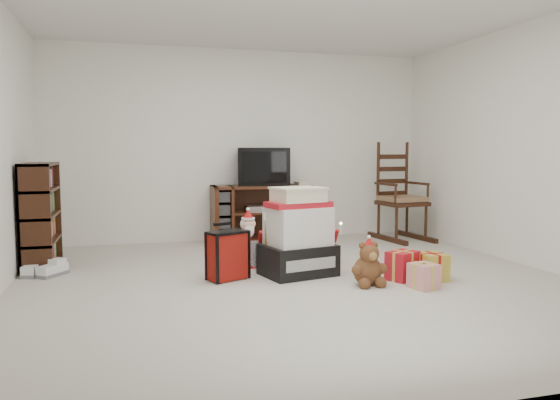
# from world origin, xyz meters

# --- Properties ---
(room) EXTENTS (5.01, 5.01, 2.51)m
(room) POSITION_xyz_m (0.00, 0.00, 1.25)
(room) COLOR beige
(room) RESTS_ON ground
(tv_stand) EXTENTS (1.30, 0.48, 0.74)m
(tv_stand) POSITION_xyz_m (0.21, 2.24, 0.37)
(tv_stand) COLOR #452113
(tv_stand) RESTS_ON floor
(bookshelf) EXTENTS (0.29, 0.87, 1.07)m
(bookshelf) POSITION_xyz_m (-2.32, 1.35, 0.51)
(bookshelf) COLOR #36190E
(bookshelf) RESTS_ON floor
(rocking_chair) EXTENTS (0.64, 0.95, 1.35)m
(rocking_chair) POSITION_xyz_m (2.03, 1.93, 0.46)
(rocking_chair) COLOR #36190E
(rocking_chair) RESTS_ON floor
(gift_pile) EXTENTS (0.74, 0.61, 0.82)m
(gift_pile) POSITION_xyz_m (0.09, 0.28, 0.36)
(gift_pile) COLOR black
(gift_pile) RESTS_ON floor
(red_suitcase) EXTENTS (0.39, 0.31, 0.53)m
(red_suitcase) POSITION_xyz_m (-0.60, 0.26, 0.23)
(red_suitcase) COLOR maroon
(red_suitcase) RESTS_ON floor
(stocking) EXTENTS (0.31, 0.18, 0.61)m
(stocking) POSITION_xyz_m (-0.11, 0.33, 0.31)
(stocking) COLOR #0B6A19
(stocking) RESTS_ON floor
(teddy_bear) EXTENTS (0.26, 0.23, 0.38)m
(teddy_bear) POSITION_xyz_m (0.56, -0.27, 0.17)
(teddy_bear) COLOR brown
(teddy_bear) RESTS_ON floor
(santa_figurine) EXTENTS (0.27, 0.25, 0.55)m
(santa_figurine) POSITION_xyz_m (0.53, 0.74, 0.21)
(santa_figurine) COLOR #B21314
(santa_figurine) RESTS_ON floor
(mrs_claus_figurine) EXTENTS (0.30, 0.28, 0.61)m
(mrs_claus_figurine) POSITION_xyz_m (-0.33, 0.60, 0.24)
(mrs_claus_figurine) COLOR #B21314
(mrs_claus_figurine) RESTS_ON floor
(sneaker_pair) EXTENTS (0.44, 0.33, 0.11)m
(sneaker_pair) POSITION_xyz_m (-2.27, 0.91, 0.05)
(sneaker_pair) COLOR white
(sneaker_pair) RESTS_ON floor
(gift_cluster) EXTENTS (0.52, 0.80, 0.24)m
(gift_cluster) POSITION_xyz_m (1.03, -0.18, 0.12)
(gift_cluster) COLOR red
(gift_cluster) RESTS_ON floor
(crt_television) EXTENTS (0.75, 0.63, 0.48)m
(crt_television) POSITION_xyz_m (0.25, 2.24, 0.98)
(crt_television) COLOR black
(crt_television) RESTS_ON tv_stand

